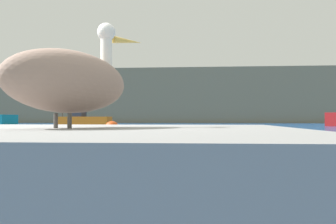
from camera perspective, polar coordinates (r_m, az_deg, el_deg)
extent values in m
plane|color=#194C93|center=(3.66, -22.20, -13.73)|extent=(260.00, 260.00, 0.00)
cube|color=#7F755B|center=(64.75, 3.21, 2.44)|extent=(140.00, 10.28, 9.42)
cube|color=gray|center=(2.64, -15.72, -10.56)|extent=(3.24, 2.91, 0.74)
ellipsoid|color=gray|center=(2.62, -15.65, 4.73)|extent=(0.92, 1.10, 0.45)
cylinder|color=white|center=(2.88, -9.89, 8.68)|extent=(0.09, 0.09, 0.31)
sphere|color=white|center=(2.92, -9.88, 12.53)|extent=(0.14, 0.14, 0.14)
cone|color=gold|center=(3.08, -6.49, 11.24)|extent=(0.24, 0.33, 0.09)
cylinder|color=#4C4742|center=(2.64, -17.58, -1.33)|extent=(0.03, 0.03, 0.11)
cylinder|color=#4C4742|center=(2.52, -15.53, -1.36)|extent=(0.03, 0.03, 0.11)
cube|color=orange|center=(42.22, -13.15, -1.41)|extent=(6.19, 2.45, 1.00)
cube|color=#2D333D|center=(42.67, -14.36, 0.03)|extent=(1.83, 1.61, 1.12)
cylinder|color=#B2B2B2|center=(43.07, -15.31, 1.47)|extent=(0.12, 0.12, 3.29)
cylinder|color=#3F382D|center=(43.55, -16.58, -0.26)|extent=(0.10, 0.10, 0.70)
sphere|color=#E54C19|center=(16.88, -8.99, -2.60)|extent=(0.68, 0.68, 0.68)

